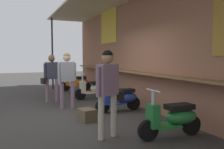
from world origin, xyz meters
name	(u,v)px	position (x,y,z in m)	size (l,w,h in m)	color
ground_plane	(86,115)	(0.00, 0.00, 0.00)	(37.27, 37.27, 0.00)	#383533
market_stall_facade	(147,43)	(0.01, 1.90, 1.99)	(13.31, 2.17, 3.65)	#8C5B44
scooter_orange	(78,82)	(-4.72, 1.08, 0.39)	(0.48, 1.40, 0.97)	orange
scooter_cream	(95,88)	(-2.29, 1.08, 0.39)	(0.46, 1.40, 0.97)	beige
scooter_blue	(121,98)	(-0.05, 1.08, 0.39)	(0.46, 1.40, 0.97)	#233D9E
scooter_green	(174,118)	(2.35, 1.08, 0.39)	(0.46, 1.40, 0.97)	#237533
shopper_with_handbag	(51,73)	(-2.27, -0.52, 1.00)	(0.37, 0.66, 1.65)	gray
shopper_browsing	(67,74)	(-1.07, -0.25, 1.05)	(0.23, 0.58, 1.70)	gray
shopper_passing	(108,85)	(1.85, -0.11, 1.05)	(0.45, 0.66, 1.71)	#ADA393
merchandise_crate	(87,115)	(0.53, -0.13, 0.15)	(0.43, 0.35, 0.30)	brown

